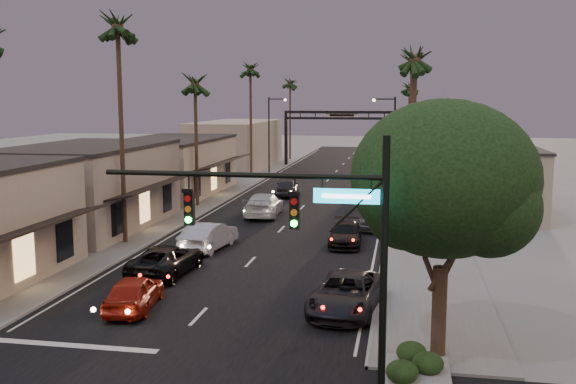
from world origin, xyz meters
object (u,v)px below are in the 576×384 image
at_px(palm_lc, 195,78).
at_px(curbside_black, 345,234).
at_px(oncoming_pickup, 166,260).
at_px(curbside_near, 347,293).
at_px(oncoming_silver, 209,236).
at_px(streetlight_right, 391,138).
at_px(traffic_signal, 318,228).
at_px(palm_lb, 117,20).
at_px(palm_ra, 416,52).
at_px(palm_rb, 412,57).
at_px(palm_rc, 410,85).
at_px(palm_far, 290,80).
at_px(arch, 342,124).
at_px(palm_ld, 250,65).
at_px(corner_tree, 446,185).
at_px(streetlight_left, 271,130).
at_px(oncoming_red, 134,292).

relative_size(palm_lc, curbside_black, 2.57).
bearing_deg(oncoming_pickup, curbside_near, 159.36).
bearing_deg(oncoming_silver, oncoming_pickup, 92.22).
relative_size(streetlight_right, palm_lc, 0.74).
distance_m(traffic_signal, palm_lb, 24.44).
xyz_separation_m(palm_lc, palm_ra, (17.20, -12.00, 0.97)).
relative_size(palm_rb, palm_rc, 1.16).
bearing_deg(palm_far, palm_rc, -39.64).
relative_size(arch, oncoming_silver, 3.05).
relative_size(palm_ld, curbside_black, 2.99).
xyz_separation_m(palm_ld, curbside_black, (13.32, -30.95, -11.73)).
bearing_deg(streetlight_right, curbside_black, -95.99).
xyz_separation_m(corner_tree, oncoming_pickup, (-13.09, 8.47, -5.23)).
relative_size(curbside_near, curbside_black, 1.17).
relative_size(palm_ra, palm_far, 1.00).
bearing_deg(curbside_near, palm_rc, 93.98).
distance_m(arch, curbside_near, 58.71).
distance_m(traffic_signal, arch, 66.24).
distance_m(arch, palm_ld, 18.61).
height_order(streetlight_right, palm_lc, palm_lc).
xyz_separation_m(streetlight_right, curbside_black, (-2.20, -20.95, -4.64)).
height_order(streetlight_left, palm_far, palm_far).
bearing_deg(corner_tree, oncoming_red, 166.54).
bearing_deg(palm_far, palm_ra, -72.62).
xyz_separation_m(corner_tree, palm_ra, (-0.88, 16.55, 5.46)).
bearing_deg(oncoming_pickup, palm_ld, -79.82).
height_order(oncoming_pickup, curbside_black, oncoming_pickup).
relative_size(arch, palm_ra, 1.15).
distance_m(palm_rb, oncoming_red, 37.38).
xyz_separation_m(traffic_signal, streetlight_right, (1.23, 41.00, 0.25)).
bearing_deg(curbside_near, palm_ld, 115.49).
distance_m(traffic_signal, palm_ra, 21.19).
bearing_deg(palm_far, streetlight_right, -65.24).
relative_size(palm_rc, oncoming_pickup, 2.26).
distance_m(palm_lc, oncoming_silver, 18.33).
distance_m(palm_rb, oncoming_silver, 27.95).
height_order(palm_lc, palm_ld, palm_ld).
distance_m(traffic_signal, oncoming_pickup, 15.73).
height_order(palm_lb, palm_lc, palm_lb).
height_order(arch, palm_lb, palm_lb).
height_order(oncoming_red, curbside_black, oncoming_red).
bearing_deg(palm_ld, oncoming_silver, -80.69).
bearing_deg(oncoming_silver, streetlight_right, -105.40).
distance_m(traffic_signal, palm_rc, 60.31).
bearing_deg(palm_ra, curbside_black, 179.26).
bearing_deg(palm_lb, palm_ld, 90.00).
bearing_deg(curbside_black, oncoming_pickup, -138.18).
xyz_separation_m(traffic_signal, palm_rc, (2.91, 60.00, 5.39)).
bearing_deg(corner_tree, traffic_signal, -137.69).
distance_m(palm_lb, palm_ld, 33.01).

